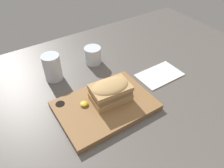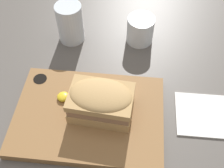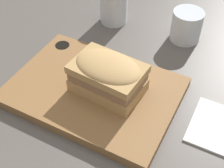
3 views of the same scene
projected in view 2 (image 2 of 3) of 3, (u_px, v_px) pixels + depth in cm
name	position (u px, v px, depth cm)	size (l,w,h in cm)	color
dining_table	(72.00, 123.00, 67.77)	(186.88, 120.79, 2.00)	#56514C
serving_board	(89.00, 115.00, 66.62)	(34.91, 24.70, 2.25)	olive
sandwich	(101.00, 101.00, 62.82)	(14.94, 10.52, 7.70)	tan
mustard_dollop	(63.00, 97.00, 67.88)	(2.95, 2.95, 1.18)	gold
water_glass	(70.00, 25.00, 80.52)	(7.45, 7.45, 11.62)	silver
wine_glass	(140.00, 31.00, 81.16)	(7.77, 7.77, 7.92)	silver
napkin	(216.00, 116.00, 67.58)	(19.51, 12.40, 0.40)	white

